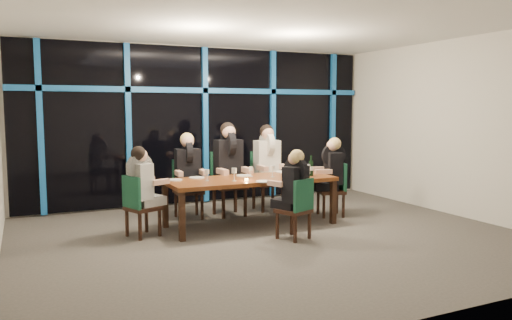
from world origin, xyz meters
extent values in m
plane|color=#56514C|center=(0.00, 0.00, 0.00)|extent=(7.00, 7.00, 0.00)
cube|color=silver|center=(0.00, 3.00, 1.50)|extent=(7.00, 0.04, 3.00)
cube|color=silver|center=(0.00, -3.00, 1.50)|extent=(7.00, 0.04, 3.00)
cube|color=silver|center=(3.50, 0.00, 1.50)|extent=(0.04, 6.00, 3.00)
cube|color=white|center=(0.00, 0.00, 3.00)|extent=(7.00, 6.00, 0.04)
cube|color=black|center=(0.00, 2.94, 1.50)|extent=(6.86, 0.04, 2.94)
cube|color=#155BA9|center=(-2.90, 2.89, 1.50)|extent=(0.10, 0.10, 2.94)
cube|color=#155BA9|center=(-1.45, 2.89, 1.50)|extent=(0.10, 0.10, 2.94)
cube|color=#155BA9|center=(0.00, 2.89, 1.50)|extent=(0.10, 0.10, 2.94)
cube|color=#155BA9|center=(1.45, 2.89, 1.50)|extent=(0.10, 0.10, 2.94)
cube|color=#155BA9|center=(2.90, 2.89, 1.50)|extent=(0.10, 0.10, 2.94)
cube|color=#155BA9|center=(0.00, 2.89, 2.16)|extent=(6.86, 0.10, 0.10)
cube|color=#FF2D14|center=(1.10, 3.25, 2.15)|extent=(0.60, 0.05, 0.35)
cube|color=brown|center=(0.00, 0.80, 0.72)|extent=(2.60, 1.00, 0.06)
cube|color=black|center=(-1.24, 0.36, 0.34)|extent=(0.08, 0.08, 0.69)
cube|color=black|center=(1.24, 0.36, 0.34)|extent=(0.08, 0.08, 0.69)
cube|color=black|center=(-1.24, 1.24, 0.34)|extent=(0.08, 0.08, 0.69)
cube|color=black|center=(1.24, 1.24, 0.34)|extent=(0.08, 0.08, 0.69)
cube|color=black|center=(-0.72, 1.70, 0.45)|extent=(0.48, 0.48, 0.06)
cube|color=#1A553A|center=(-0.71, 1.90, 0.72)|extent=(0.45, 0.08, 0.50)
cube|color=black|center=(-0.91, 1.54, 0.21)|extent=(0.04, 0.04, 0.42)
cube|color=black|center=(-0.55, 1.51, 0.21)|extent=(0.04, 0.04, 0.42)
cube|color=black|center=(-0.89, 1.90, 0.21)|extent=(0.04, 0.04, 0.42)
cube|color=black|center=(-0.53, 1.87, 0.21)|extent=(0.04, 0.04, 0.42)
cube|color=black|center=(-0.02, 1.62, 0.50)|extent=(0.52, 0.52, 0.07)
cube|color=#1A553A|center=(-0.03, 1.84, 0.80)|extent=(0.50, 0.07, 0.56)
cube|color=black|center=(-0.22, 1.41, 0.23)|extent=(0.05, 0.05, 0.47)
cube|color=black|center=(0.19, 1.42, 0.23)|extent=(0.05, 0.05, 0.47)
cube|color=black|center=(-0.23, 1.81, 0.23)|extent=(0.05, 0.05, 0.47)
cube|color=black|center=(0.17, 1.83, 0.23)|extent=(0.05, 0.05, 0.47)
cube|color=black|center=(0.78, 1.76, 0.49)|extent=(0.49, 0.49, 0.06)
cube|color=#1A553A|center=(0.78, 1.97, 0.78)|extent=(0.49, 0.06, 0.54)
cube|color=black|center=(0.59, 1.56, 0.23)|extent=(0.04, 0.04, 0.45)
cube|color=black|center=(0.98, 1.56, 0.23)|extent=(0.04, 0.04, 0.45)
cube|color=black|center=(0.59, 1.95, 0.23)|extent=(0.04, 0.04, 0.45)
cube|color=black|center=(0.98, 1.95, 0.23)|extent=(0.04, 0.04, 0.45)
cube|color=black|center=(-1.67, 0.85, 0.41)|extent=(0.53, 0.53, 0.05)
cube|color=#1A553A|center=(-1.84, 0.78, 0.66)|extent=(0.19, 0.40, 0.46)
cube|color=black|center=(-1.45, 0.76, 0.19)|extent=(0.05, 0.05, 0.38)
cube|color=black|center=(-1.57, 1.06, 0.19)|extent=(0.05, 0.05, 0.38)
cube|color=black|center=(-1.76, 0.64, 0.19)|extent=(0.05, 0.05, 0.38)
cube|color=black|center=(-1.88, 0.94, 0.19)|extent=(0.05, 0.05, 0.38)
cube|color=black|center=(1.52, 0.85, 0.42)|extent=(0.52, 0.52, 0.06)
cube|color=#1A553A|center=(1.70, 0.80, 0.68)|extent=(0.16, 0.42, 0.47)
cube|color=black|center=(1.40, 1.06, 0.20)|extent=(0.05, 0.05, 0.39)
cube|color=black|center=(1.31, 0.73, 0.20)|extent=(0.05, 0.05, 0.39)
cube|color=black|center=(1.73, 0.97, 0.20)|extent=(0.05, 0.05, 0.39)
cube|color=black|center=(1.63, 0.64, 0.20)|extent=(0.05, 0.05, 0.39)
cube|color=black|center=(0.22, -0.18, 0.40)|extent=(0.52, 0.52, 0.05)
cube|color=#1A553A|center=(0.28, -0.34, 0.64)|extent=(0.39, 0.19, 0.44)
cube|color=black|center=(0.30, 0.03, 0.19)|extent=(0.05, 0.05, 0.37)
cube|color=black|center=(0.01, -0.09, 0.19)|extent=(0.05, 0.05, 0.37)
cube|color=black|center=(0.42, -0.27, 0.19)|extent=(0.05, 0.05, 0.37)
cube|color=black|center=(0.13, -0.39, 0.19)|extent=(0.05, 0.05, 0.37)
cube|color=black|center=(-0.73, 1.58, 0.55)|extent=(0.39, 0.45, 0.14)
cube|color=black|center=(-0.72, 1.74, 0.88)|extent=(0.42, 0.27, 0.56)
cylinder|color=black|center=(-0.72, 1.74, 1.10)|extent=(0.13, 0.43, 0.42)
sphere|color=tan|center=(-0.72, 1.72, 1.28)|extent=(0.21, 0.21, 0.21)
sphere|color=tan|center=(-0.72, 1.76, 1.31)|extent=(0.23, 0.23, 0.23)
cube|color=tan|center=(-0.93, 1.52, 0.79)|extent=(0.10, 0.31, 0.08)
cube|color=tan|center=(-0.53, 1.49, 0.79)|extent=(0.10, 0.31, 0.08)
cube|color=black|center=(-0.02, 1.48, 0.61)|extent=(0.42, 0.48, 0.16)
cube|color=black|center=(-0.02, 1.66, 0.98)|extent=(0.46, 0.28, 0.63)
cylinder|color=black|center=(-0.02, 1.66, 1.23)|extent=(0.13, 0.47, 0.47)
sphere|color=tan|center=(-0.02, 1.64, 1.43)|extent=(0.23, 0.23, 0.23)
sphere|color=black|center=(-0.02, 1.69, 1.46)|extent=(0.26, 0.26, 0.26)
cube|color=tan|center=(-0.24, 1.39, 0.79)|extent=(0.10, 0.34, 0.09)
cube|color=tan|center=(0.21, 1.40, 0.79)|extent=(0.10, 0.34, 0.09)
cube|color=silver|center=(0.78, 1.63, 0.59)|extent=(0.39, 0.45, 0.15)
cube|color=silver|center=(0.78, 1.80, 0.95)|extent=(0.43, 0.26, 0.60)
cylinder|color=silver|center=(0.78, 1.80, 1.19)|extent=(0.11, 0.45, 0.45)
sphere|color=tan|center=(0.78, 1.78, 1.38)|extent=(0.23, 0.23, 0.23)
sphere|color=black|center=(0.78, 1.82, 1.41)|extent=(0.25, 0.25, 0.25)
cube|color=tan|center=(0.57, 1.54, 0.79)|extent=(0.09, 0.32, 0.09)
cube|color=tan|center=(1.00, 1.54, 0.79)|extent=(0.09, 0.32, 0.09)
cube|color=black|center=(-1.56, 0.89, 0.50)|extent=(0.48, 0.45, 0.13)
cube|color=black|center=(-1.70, 0.84, 0.80)|extent=(0.34, 0.42, 0.51)
cylinder|color=black|center=(-1.70, 0.84, 1.00)|extent=(0.39, 0.22, 0.38)
sphere|color=tan|center=(-1.68, 0.84, 1.17)|extent=(0.19, 0.19, 0.19)
sphere|color=black|center=(-1.72, 0.83, 1.20)|extent=(0.21, 0.21, 0.21)
cube|color=tan|center=(-1.43, 0.75, 0.79)|extent=(0.28, 0.17, 0.07)
cube|color=tan|center=(-1.56, 1.09, 0.79)|extent=(0.28, 0.17, 0.07)
cube|color=black|center=(1.41, 0.88, 0.52)|extent=(0.47, 0.43, 0.13)
cube|color=black|center=(1.55, 0.84, 0.83)|extent=(0.32, 0.42, 0.53)
cylinder|color=black|center=(1.55, 0.84, 1.03)|extent=(0.41, 0.20, 0.39)
sphere|color=tan|center=(1.54, 0.84, 1.20)|extent=(0.20, 0.20, 0.20)
sphere|color=tan|center=(1.57, 0.83, 1.23)|extent=(0.22, 0.22, 0.22)
cube|color=tan|center=(1.39, 1.08, 0.79)|extent=(0.29, 0.15, 0.08)
cube|color=tan|center=(1.29, 0.72, 0.79)|extent=(0.29, 0.15, 0.08)
cube|color=black|center=(0.18, -0.08, 0.49)|extent=(0.43, 0.46, 0.12)
cube|color=black|center=(0.23, -0.21, 0.78)|extent=(0.41, 0.33, 0.50)
cylinder|color=black|center=(0.23, -0.21, 0.98)|extent=(0.22, 0.38, 0.37)
sphere|color=tan|center=(0.22, -0.19, 1.14)|extent=(0.19, 0.19, 0.19)
sphere|color=tan|center=(0.23, -0.23, 1.16)|extent=(0.20, 0.20, 0.20)
cube|color=tan|center=(0.31, 0.05, 0.79)|extent=(0.16, 0.27, 0.07)
cube|color=tan|center=(-0.02, -0.08, 0.79)|extent=(0.16, 0.27, 0.07)
cylinder|color=white|center=(-0.76, 1.15, 0.76)|extent=(0.24, 0.24, 0.01)
cylinder|color=white|center=(0.00, 1.06, 0.76)|extent=(0.24, 0.24, 0.01)
cylinder|color=white|center=(0.78, 1.20, 0.76)|extent=(0.24, 0.24, 0.01)
cylinder|color=white|center=(-1.14, 1.05, 0.76)|extent=(0.24, 0.24, 0.01)
cylinder|color=white|center=(0.98, 1.00, 0.76)|extent=(0.24, 0.24, 0.01)
cylinder|color=white|center=(0.01, 0.34, 0.76)|extent=(0.24, 0.24, 0.01)
cylinder|color=black|center=(0.99, 0.63, 0.87)|extent=(0.07, 0.07, 0.24)
cylinder|color=black|center=(0.99, 0.63, 1.03)|extent=(0.03, 0.03, 0.09)
cylinder|color=silver|center=(0.99, 0.63, 0.87)|extent=(0.08, 0.08, 0.07)
cylinder|color=silver|center=(0.84, 0.53, 0.85)|extent=(0.11, 0.11, 0.20)
cylinder|color=silver|center=(0.90, 0.53, 0.87)|extent=(0.02, 0.02, 0.14)
cylinder|color=#FFB04C|center=(-0.18, 0.56, 0.77)|extent=(0.05, 0.05, 0.03)
cylinder|color=white|center=(-0.35, 0.61, 0.75)|extent=(0.07, 0.07, 0.01)
cylinder|color=white|center=(-0.35, 0.61, 0.81)|extent=(0.01, 0.01, 0.11)
cylinder|color=white|center=(-0.35, 0.61, 0.91)|extent=(0.08, 0.08, 0.08)
cylinder|color=silver|center=(0.08, 0.96, 0.75)|extent=(0.06, 0.06, 0.01)
cylinder|color=silver|center=(0.08, 0.96, 0.80)|extent=(0.01, 0.01, 0.09)
cylinder|color=silver|center=(0.08, 0.96, 0.88)|extent=(0.06, 0.06, 0.06)
cylinder|color=silver|center=(0.36, 0.75, 0.75)|extent=(0.07, 0.07, 0.01)
cylinder|color=silver|center=(0.36, 0.75, 0.81)|extent=(0.01, 0.01, 0.10)
cylinder|color=silver|center=(0.36, 0.75, 0.90)|extent=(0.07, 0.07, 0.07)
cylinder|color=silver|center=(-0.71, 0.80, 0.75)|extent=(0.06, 0.06, 0.01)
cylinder|color=silver|center=(-0.71, 0.80, 0.80)|extent=(0.01, 0.01, 0.10)
cylinder|color=silver|center=(-0.71, 0.80, 0.89)|extent=(0.07, 0.07, 0.07)
cylinder|color=silver|center=(0.89, 0.88, 0.75)|extent=(0.06, 0.06, 0.01)
cylinder|color=silver|center=(0.89, 0.88, 0.80)|extent=(0.01, 0.01, 0.09)
cylinder|color=silver|center=(0.89, 0.88, 0.88)|extent=(0.06, 0.06, 0.07)
camera|label=1|loc=(-3.18, -6.17, 1.84)|focal=35.00mm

